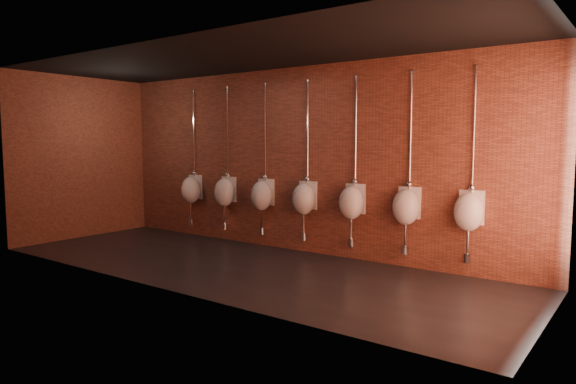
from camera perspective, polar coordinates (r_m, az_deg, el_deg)
name	(u,v)px	position (r m, az deg, el deg)	size (l,w,h in m)	color
ground	(242,267)	(8.01, -5.11, -8.29)	(8.50, 8.50, 0.00)	black
room_shell	(241,136)	(7.77, -5.25, 6.27)	(8.54, 3.04, 3.22)	black
urinal_0	(191,189)	(10.57, -10.71, 0.32)	(0.42, 0.37, 2.72)	white
urinal_1	(225,192)	(9.91, -7.06, 0.03)	(0.42, 0.37, 2.72)	white
urinal_2	(262,195)	(9.31, -2.90, -0.30)	(0.42, 0.37, 2.72)	white
urinal_3	(304,198)	(8.76, 1.80, -0.68)	(0.42, 0.37, 2.72)	white
urinal_4	(352,202)	(8.27, 7.10, -1.09)	(0.42, 0.37, 2.72)	white
urinal_5	(406,206)	(7.87, 12.99, -1.54)	(0.42, 0.37, 2.72)	white
urinal_6	(469,211)	(7.55, 19.45, -2.01)	(0.42, 0.37, 2.72)	white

